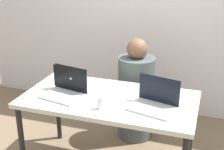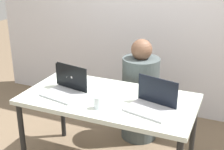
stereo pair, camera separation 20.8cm
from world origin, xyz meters
name	(u,v)px [view 1 (the left image)]	position (x,y,z in m)	size (l,w,h in m)	color
back_wall	(147,10)	(0.00, 1.43, 1.29)	(4.50, 0.10, 2.58)	silver
desk	(109,104)	(0.00, 0.00, 0.69)	(1.51, 0.79, 0.76)	silver
person_at_center	(136,95)	(0.08, 0.67, 0.50)	(0.45, 0.45, 1.13)	#444E4F
laptop_front_left	(66,90)	(-0.38, -0.08, 0.81)	(0.39, 0.32, 0.25)	#AEB2B9
laptop_front_right	(154,102)	(0.41, -0.07, 0.81)	(0.41, 0.33, 0.24)	#B4B6BC
laptop_back_left	(72,82)	(-0.41, 0.11, 0.81)	(0.32, 0.28, 0.22)	silver
water_glass_center	(101,104)	(0.01, -0.23, 0.80)	(0.06, 0.06, 0.10)	silver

